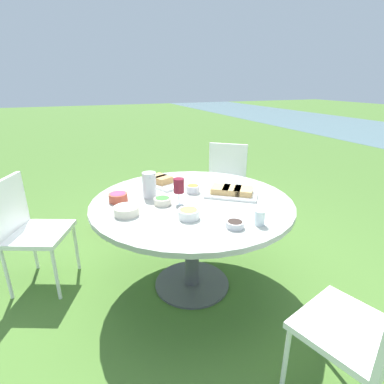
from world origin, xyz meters
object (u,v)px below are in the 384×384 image
object	(u,v)px
wine_glass	(179,186)
handbag	(110,218)
chair_far_back	(369,327)
water_pitcher	(149,185)
dining_table	(192,212)
chair_near_left	(225,177)
chair_near_right	(27,225)

from	to	relation	value
wine_glass	handbag	size ratio (longest dim) A/B	0.51
chair_far_back	water_pitcher	world-z (taller)	water_pitcher
chair_far_back	water_pitcher	xyz separation A→B (m)	(-1.38, -0.64, 0.31)
chair_far_back	wine_glass	bearing A→B (deg)	-157.42
chair_far_back	wine_glass	world-z (taller)	wine_glass
dining_table	handbag	distance (m)	1.44
wine_glass	handbag	distance (m)	1.54
chair_near_left	handbag	size ratio (longest dim) A/B	2.42
handbag	dining_table	bearing A→B (deg)	21.04
handbag	chair_far_back	bearing A→B (deg)	19.07
chair_near_right	handbag	xyz separation A→B (m)	(-0.76, 0.68, -0.40)
water_pitcher	handbag	bearing A→B (deg)	-169.01
chair_near_right	wine_glass	bearing A→B (deg)	62.88
dining_table	chair_far_back	distance (m)	1.27
chair_near_left	dining_table	bearing A→B (deg)	-39.00
handbag	chair_near_right	bearing A→B (deg)	-41.93
chair_near_right	wine_glass	xyz separation A→B (m)	(0.54, 1.05, 0.35)
chair_near_right	wine_glass	world-z (taller)	wine_glass
water_pitcher	handbag	xyz separation A→B (m)	(-1.09, -0.21, -0.71)
water_pitcher	chair_far_back	bearing A→B (deg)	24.93
chair_near_left	handbag	distance (m)	1.38
chair_near_right	chair_far_back	xyz separation A→B (m)	(1.71, 1.54, 0.00)
chair_near_left	wine_glass	xyz separation A→B (m)	(1.05, -0.93, 0.35)
water_pitcher	wine_glass	world-z (taller)	water_pitcher
dining_table	water_pitcher	bearing A→B (deg)	-121.85
dining_table	chair_near_right	bearing A→B (deg)	-112.98
dining_table	chair_near_right	xyz separation A→B (m)	(-0.50, -1.17, -0.12)
dining_table	chair_far_back	xyz separation A→B (m)	(1.21, 0.37, -0.12)
chair_near_left	chair_near_right	xyz separation A→B (m)	(0.51, -1.99, 0.00)
dining_table	chair_far_back	bearing A→B (deg)	16.99
chair_far_back	handbag	world-z (taller)	chair_far_back
dining_table	wine_glass	world-z (taller)	wine_glass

